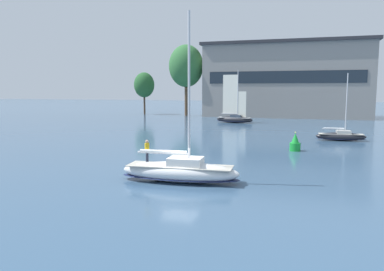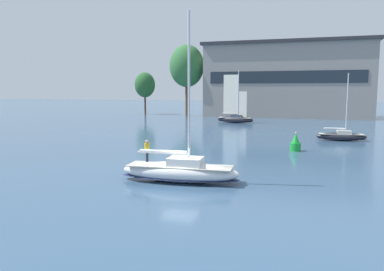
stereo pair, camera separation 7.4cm
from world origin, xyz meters
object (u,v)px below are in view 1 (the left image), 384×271
tree_shore_left (144,85)px  sailboat_moored_near_marina (235,118)px  tree_shore_right (186,66)px  sailboat_moored_far_slip (341,136)px  sailboat_main (180,171)px  channel_buoy (295,143)px

tree_shore_left → sailboat_moored_near_marina: (28.19, -18.74, -7.02)m
tree_shore_right → sailboat_moored_near_marina: size_ratio=1.70×
tree_shore_right → tree_shore_left: bearing=171.3°
tree_shore_left → sailboat_moored_far_slip: bearing=-41.6°
tree_shore_left → sailboat_main: size_ratio=0.94×
tree_shore_right → sailboat_main: (20.95, -66.36, -11.74)m
tree_shore_right → sailboat_main: size_ratio=1.50×
sailboat_main → sailboat_moored_near_marina: 49.82m
tree_shore_left → sailboat_moored_far_slip: size_ratio=1.29×
channel_buoy → sailboat_main: bearing=-114.3°
tree_shore_left → channel_buoy: (40.96, -51.60, -7.06)m
tree_shore_right → channel_buoy: 58.44m
tree_shore_left → sailboat_moored_far_slip: 62.51m
sailboat_main → channel_buoy: bearing=65.7°
sailboat_main → channel_buoy: (7.52, 16.69, 0.02)m
tree_shore_left → channel_buoy: tree_shore_left is taller
sailboat_main → sailboat_moored_near_marina: size_ratio=1.13×
tree_shore_right → sailboat_moored_near_marina: 25.80m
sailboat_moored_far_slip → channel_buoy: 11.76m
tree_shore_left → sailboat_moored_far_slip: tree_shore_left is taller
sailboat_moored_far_slip → channel_buoy: size_ratio=4.17×
tree_shore_right → sailboat_moored_near_marina: (15.70, -16.82, -11.69)m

